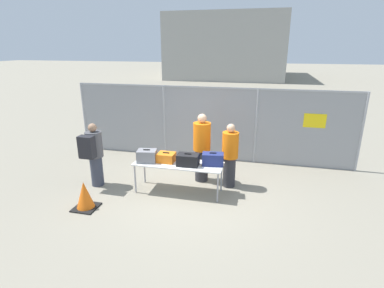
{
  "coord_description": "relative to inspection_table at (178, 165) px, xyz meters",
  "views": [
    {
      "loc": [
        1.6,
        -6.43,
        3.39
      ],
      "look_at": [
        -0.08,
        0.51,
        1.05
      ],
      "focal_mm": 28.0,
      "sensor_mm": 36.0,
      "label": 1
    }
  ],
  "objects": [
    {
      "name": "ground_plane",
      "position": [
        0.27,
        0.09,
        -0.69
      ],
      "size": [
        120.0,
        120.0,
        0.0
      ],
      "primitive_type": "plane",
      "color": "gray"
    },
    {
      "name": "fence_section",
      "position": [
        0.29,
        2.43,
        0.49
      ],
      "size": [
        8.61,
        0.07,
        2.26
      ],
      "color": "#9EA0A5",
      "rests_on": "ground_plane"
    },
    {
      "name": "inspection_table",
      "position": [
        0.0,
        0.0,
        0.0
      ],
      "size": [
        2.12,
        0.71,
        0.74
      ],
      "color": "silver",
      "rests_on": "ground_plane"
    },
    {
      "name": "suitcase_grey",
      "position": [
        -0.76,
        -0.07,
        0.2
      ],
      "size": [
        0.5,
        0.4,
        0.31
      ],
      "color": "slate",
      "rests_on": "inspection_table"
    },
    {
      "name": "suitcase_orange",
      "position": [
        -0.31,
        0.04,
        0.16
      ],
      "size": [
        0.42,
        0.35,
        0.24
      ],
      "color": "orange",
      "rests_on": "inspection_table"
    },
    {
      "name": "suitcase_black",
      "position": [
        0.25,
        -0.06,
        0.19
      ],
      "size": [
        0.51,
        0.34,
        0.3
      ],
      "color": "black",
      "rests_on": "inspection_table"
    },
    {
      "name": "suitcase_navy",
      "position": [
        0.81,
        0.1,
        0.19
      ],
      "size": [
        0.53,
        0.35,
        0.31
      ],
      "color": "navy",
      "rests_on": "inspection_table"
    },
    {
      "name": "traveler_hooded",
      "position": [
        -2.12,
        -0.18,
        0.2
      ],
      "size": [
        0.4,
        0.62,
        1.62
      ],
      "rotation": [
        0.0,
        0.0,
        -0.06
      ],
      "color": "#383D4C",
      "rests_on": "ground_plane"
    },
    {
      "name": "security_worker_near",
      "position": [
        0.4,
        0.78,
        0.24
      ],
      "size": [
        0.44,
        0.44,
        1.79
      ],
      "rotation": [
        0.0,
        0.0,
        3.03
      ],
      "color": "#2D2D33",
      "rests_on": "ground_plane"
    },
    {
      "name": "security_worker_far",
      "position": [
        1.15,
        0.61,
        0.15
      ],
      "size": [
        0.4,
        0.4,
        1.63
      ],
      "rotation": [
        0.0,
        0.0,
        3.56
      ],
      "color": "#2D2D33",
      "rests_on": "ground_plane"
    },
    {
      "name": "utility_trailer",
      "position": [
        1.35,
        5.04,
        -0.3
      ],
      "size": [
        3.63,
        2.04,
        0.67
      ],
      "color": "white",
      "rests_on": "ground_plane"
    },
    {
      "name": "distant_hangar",
      "position": [
        -2.44,
        30.3,
        2.62
      ],
      "size": [
        12.19,
        13.67,
        6.62
      ],
      "color": "#999993",
      "rests_on": "ground_plane"
    },
    {
      "name": "traffic_cone",
      "position": [
        -1.77,
        -1.24,
        -0.4
      ],
      "size": [
        0.5,
        0.5,
        0.63
      ],
      "color": "black",
      "rests_on": "ground_plane"
    }
  ]
}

